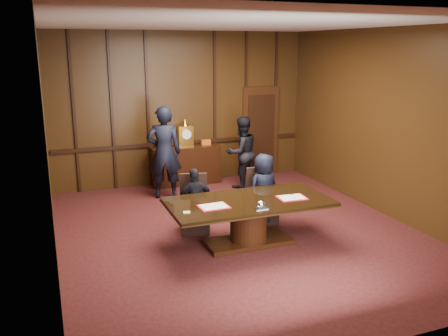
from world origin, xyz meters
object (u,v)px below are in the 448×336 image
conference_table (249,215)px  signatory_left (195,201)px  sideboard (186,164)px  witness_right (242,152)px  witness_left (164,152)px  signatory_right (264,189)px

conference_table → signatory_left: size_ratio=2.28×
signatory_left → sideboard: bearing=-102.3°
sideboard → conference_table: sideboard is taller
signatory_left → witness_right: bearing=-127.7°
sideboard → witness_left: (-0.71, -0.83, 0.50)m
sideboard → conference_table: bearing=-90.8°
signatory_left → witness_left: size_ratio=0.58×
signatory_left → witness_right: size_ratio=0.70×
conference_table → signatory_left: (-0.65, 0.80, 0.06)m
witness_left → witness_right: bearing=-160.7°
conference_table → witness_left: bearing=102.7°
signatory_right → witness_right: witness_right is taller
signatory_left → signatory_right: size_ratio=0.88×
conference_table → signatory_right: bearing=50.9°
conference_table → witness_left: (-0.66, 2.92, 0.48)m
witness_left → signatory_right: bearing=136.4°
witness_right → signatory_right: bearing=65.0°
signatory_right → witness_left: 2.52m
conference_table → witness_left: size_ratio=1.33×
sideboard → signatory_left: 3.04m
signatory_left → witness_left: bearing=-88.7°
signatory_right → signatory_left: bearing=-12.7°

